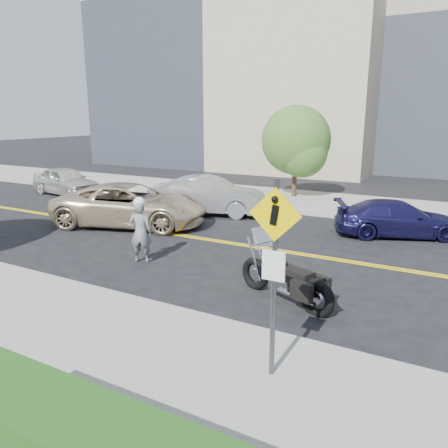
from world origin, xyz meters
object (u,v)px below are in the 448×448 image
motorcyclist (141,230)px  motorcycle (285,267)px  parked_car_white (66,181)px  parked_car_blue (398,218)px  parked_car_silver (208,195)px  pedestrian_sign (274,261)px  suv (131,205)px

motorcyclist → motorcycle: 4.47m
parked_car_white → parked_car_blue: (16.03, -0.13, -0.11)m
motorcycle → parked_car_silver: parked_car_silver is taller
pedestrian_sign → parked_car_silver: 11.89m
motorcycle → suv: 8.30m
parked_car_white → pedestrian_sign: bearing=-113.5°
motorcycle → parked_car_white: size_ratio=0.61×
motorcyclist → parked_car_silver: (-1.51, 6.12, -0.14)m
pedestrian_sign → parked_car_blue: bearing=87.3°
pedestrian_sign → parked_car_white: bearing=147.4°
motorcycle → parked_car_silver: (-5.95, 6.66, 0.00)m
pedestrian_sign → parked_car_silver: bearing=125.6°
pedestrian_sign → parked_car_silver: pedestrian_sign is taller
pedestrian_sign → motorcyclist: pedestrian_sign is taller
parked_car_blue → suv: bearing=86.2°
motorcycle → parked_car_white: bearing=175.8°
suv → parked_car_silver: size_ratio=1.19×
pedestrian_sign → motorcycle: 3.32m
pedestrian_sign → suv: (-8.39, 6.60, -1.19)m
suv → motorcyclist: bearing=-154.0°
parked_car_blue → parked_car_silver: bearing=67.8°
motorcycle → parked_car_blue: bearing=99.8°
pedestrian_sign → parked_car_blue: size_ratio=0.72×
pedestrian_sign → motorcyclist: bearing=146.9°
parked_car_white → motorcycle: bearing=-106.4°
parked_car_blue → motorcyclist: bearing=113.5°
parked_car_white → parked_car_silver: parked_car_silver is taller
motorcyclist → parked_car_blue: 8.61m
pedestrian_sign → motorcycle: bearing=107.5°
motorcycle → parked_car_white: motorcycle is taller
pedestrian_sign → suv: bearing=141.8°
motorcyclist → suv: motorcyclist is taller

